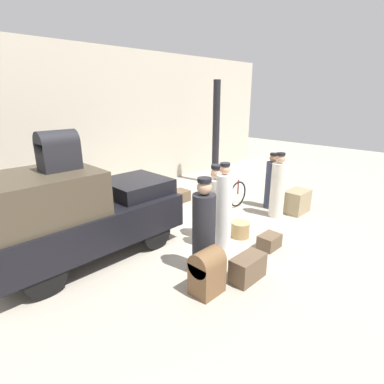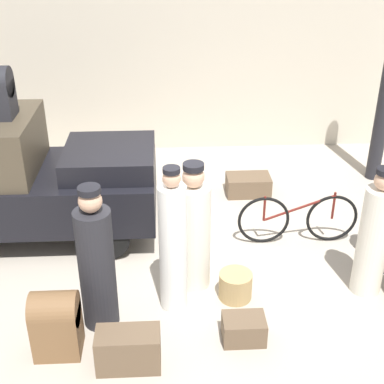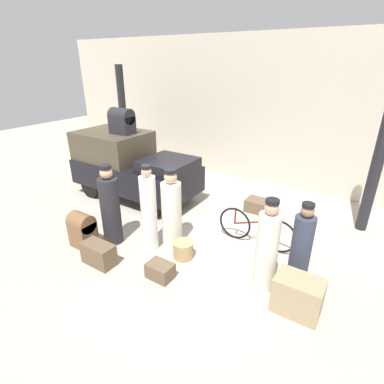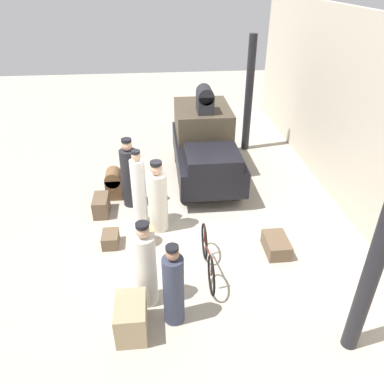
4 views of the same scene
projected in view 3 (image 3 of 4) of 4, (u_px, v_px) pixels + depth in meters
name	position (u px, v px, depth m)	size (l,w,h in m)	color
ground_plane	(181.00, 229.00, 7.21)	(30.00, 30.00, 0.00)	#A89E8E
station_building_facade	(254.00, 111.00, 9.42)	(16.00, 0.15, 4.50)	beige
canopy_pillar_left	(124.00, 121.00, 10.36)	(0.25, 0.25, 3.61)	black
canopy_pillar_right	(379.00, 157.00, 6.52)	(0.25, 0.25, 3.61)	black
truck	(130.00, 165.00, 8.60)	(3.65, 1.66, 1.85)	black
bicycle	(256.00, 229.00, 6.45)	(1.76, 0.04, 0.80)	black
wicker_basket	(183.00, 250.00, 6.12)	(0.42, 0.42, 0.35)	tan
porter_standing_middle	(110.00, 208.00, 6.40)	(0.41, 0.41, 1.80)	#232328
conductor_in_dark_uniform	(267.00, 249.00, 5.08)	(0.38, 0.38, 1.72)	silver
porter_with_bicycle	(149.00, 212.00, 6.14)	(0.33, 0.33, 1.88)	white
porter_carrying_trunk	(172.00, 211.00, 6.37)	(0.43, 0.43, 1.73)	silver
porter_lifting_near_truck	(301.00, 248.00, 5.22)	(0.35, 0.35, 1.59)	#33384C
suitcase_black_upright	(260.00, 206.00, 7.97)	(0.74, 0.47, 0.33)	brown
trunk_umber_medium	(99.00, 254.00, 5.91)	(0.68, 0.35, 0.45)	brown
trunk_large_brown	(82.00, 229.00, 6.42)	(0.50, 0.41, 0.78)	brown
suitcase_small_leather	(298.00, 295.00, 4.74)	(0.74, 0.50, 0.63)	#9E8966
trunk_wicker_pale	(160.00, 271.00, 5.55)	(0.48, 0.35, 0.30)	brown
trunk_on_truck_roof	(122.00, 121.00, 8.19)	(0.65, 0.42, 0.70)	#232328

